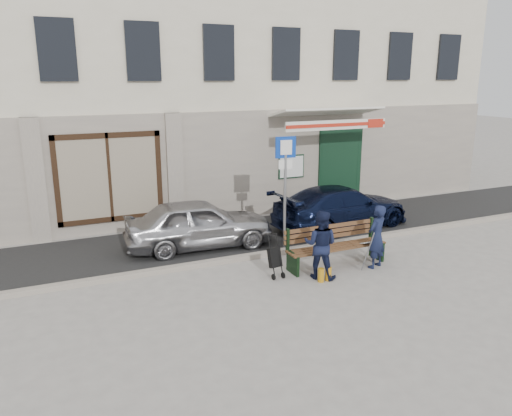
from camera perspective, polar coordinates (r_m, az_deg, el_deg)
ground at (r=10.83m, az=5.33°, el=-7.94°), size 80.00×80.00×0.00m
asphalt_lane at (r=13.44m, az=-1.17°, el=-3.26°), size 60.00×3.20×0.01m
curb at (r=12.04m, az=1.82°, el=-5.17°), size 60.00×0.18×0.12m
building at (r=17.84m, az=-8.31°, el=17.26°), size 20.00×8.27×10.00m
car_silver at (r=12.52m, az=-6.55°, el=-1.76°), size 3.74×1.71×1.24m
car_navy at (r=14.29m, az=9.71°, el=0.12°), size 4.27×2.08×1.20m
parking_sign at (r=12.16m, az=3.37°, el=3.91°), size 0.52×0.10×2.79m
bench at (r=11.41m, az=8.97°, el=-4.38°), size 2.40×1.17×0.98m
man at (r=11.43m, az=13.61°, el=-3.20°), size 0.62×0.52×1.44m
woman at (r=10.63m, az=7.38°, el=-4.17°), size 0.91×0.90×1.48m
stroller at (r=10.72m, az=2.16°, el=-5.76°), size 0.29×0.40×0.93m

